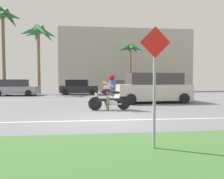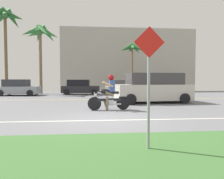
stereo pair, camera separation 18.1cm
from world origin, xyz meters
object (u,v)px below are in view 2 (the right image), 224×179
object	(u,v)px
parked_car_2	(123,87)
street_sign	(149,76)
motorcyclist	(109,95)
palm_tree_2	(6,20)
suv_nearby	(153,88)
parked_car_0	(18,88)
parked_car_1	(80,87)
palm_tree_1	(133,50)
palm_tree_0	(40,35)

from	to	relation	value
parked_car_2	street_sign	size ratio (longest dim) A/B	1.59
motorcyclist	palm_tree_2	world-z (taller)	palm_tree_2
parked_car_2	palm_tree_2	distance (m)	14.37
suv_nearby	parked_car_0	size ratio (longest dim) A/B	1.36
suv_nearby	parked_car_0	world-z (taller)	suv_nearby
parked_car_0	parked_car_1	xyz separation A→B (m)	(5.71, 1.29, -0.01)
suv_nearby	parked_car_2	size ratio (longest dim) A/B	1.26
suv_nearby	palm_tree_1	world-z (taller)	palm_tree_1
suv_nearby	parked_car_2	distance (m)	7.87
palm_tree_0	suv_nearby	bearing A→B (deg)	-44.72
parked_car_1	palm_tree_1	bearing A→B (deg)	24.32
suv_nearby	parked_car_1	xyz separation A→B (m)	(-5.26, 8.14, -0.22)
parked_car_1	palm_tree_2	bearing A→B (deg)	168.84
motorcyclist	suv_nearby	world-z (taller)	suv_nearby
palm_tree_1	street_sign	world-z (taller)	palm_tree_1
parked_car_2	palm_tree_0	xyz separation A→B (m)	(-8.72, 1.62, 5.57)
motorcyclist	palm_tree_2	size ratio (longest dim) A/B	0.22
suv_nearby	palm_tree_2	distance (m)	17.73
motorcyclist	parked_car_0	size ratio (longest dim) A/B	0.55
motorcyclist	parked_car_0	xyz separation A→B (m)	(-7.90, 9.91, -0.02)
palm_tree_2	street_sign	xyz separation A→B (m)	(10.48, -18.47, -6.25)
palm_tree_0	palm_tree_2	world-z (taller)	palm_tree_2
parked_car_2	parked_car_1	bearing A→B (deg)	175.91
parked_car_0	street_sign	world-z (taller)	street_sign
parked_car_0	palm_tree_0	bearing A→B (deg)	61.01
parked_car_0	palm_tree_0	xyz separation A→B (m)	(1.44, 2.59, 5.55)
parked_car_1	palm_tree_0	distance (m)	7.13
palm_tree_2	parked_car_0	bearing A→B (deg)	-52.44
suv_nearby	parked_car_1	distance (m)	9.69
parked_car_1	motorcyclist	bearing A→B (deg)	-78.93
palm_tree_2	palm_tree_1	bearing A→B (deg)	4.67
motorcyclist	street_sign	xyz separation A→B (m)	(0.39, -5.71, 0.81)
parked_car_1	parked_car_2	world-z (taller)	parked_car_1
parked_car_0	palm_tree_2	size ratio (longest dim) A/B	0.40
motorcyclist	parked_car_0	world-z (taller)	motorcyclist
palm_tree_2	street_sign	bearing A→B (deg)	-60.43
parked_car_0	palm_tree_2	world-z (taller)	palm_tree_2
motorcyclist	parked_car_1	bearing A→B (deg)	101.07
suv_nearby	parked_car_0	bearing A→B (deg)	148.03
motorcyclist	parked_car_1	size ratio (longest dim) A/B	0.53
palm_tree_0	parked_car_1	bearing A→B (deg)	-16.91
motorcyclist	parked_car_1	world-z (taller)	motorcyclist
palm_tree_0	motorcyclist	bearing A→B (deg)	-62.65
street_sign	motorcyclist	bearing A→B (deg)	93.87
palm_tree_2	palm_tree_0	bearing A→B (deg)	-4.09
street_sign	palm_tree_0	bearing A→B (deg)	110.62
parked_car_1	street_sign	distance (m)	17.12
suv_nearby	parked_car_1	size ratio (longest dim) A/B	1.29
parked_car_1	palm_tree_0	size ratio (longest dim) A/B	0.52
palm_tree_1	palm_tree_2	world-z (taller)	palm_tree_2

